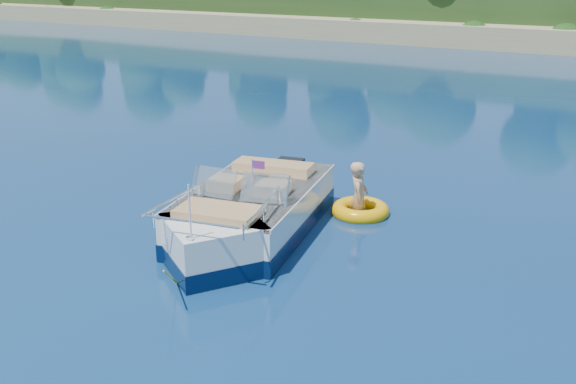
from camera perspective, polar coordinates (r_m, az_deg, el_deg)
name	(u,v)px	position (r m, az deg, el deg)	size (l,w,h in m)	color
ground	(187,231)	(13.14, -9.01, -3.41)	(160.00, 160.00, 0.00)	#0B214E
motorboat	(247,217)	(12.60, -3.64, -2.27)	(3.14, 6.04, 2.05)	white
tow_tube	(360,210)	(13.91, 6.44, -1.62)	(1.34, 1.34, 0.33)	#FFAA06
boy	(358,215)	(13.91, 6.25, -2.00)	(0.60, 0.39, 1.65)	tan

